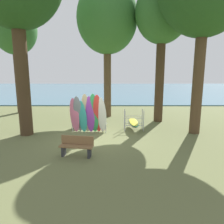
{
  "coord_description": "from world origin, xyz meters",
  "views": [
    {
      "loc": [
        0.95,
        -10.71,
        3.54
      ],
      "look_at": [
        0.93,
        1.67,
        1.1
      ],
      "focal_mm": 33.78,
      "sensor_mm": 36.0,
      "label": 1
    }
  ],
  "objects_px": {
    "park_bench": "(77,146)",
    "tree_far_left_back": "(15,31)",
    "tree_mid_behind": "(108,19)",
    "board_storage_rack": "(134,122)",
    "tree_far_right_back": "(163,15)",
    "leaning_board_pile": "(89,115)"
  },
  "relations": [
    {
      "from": "leaning_board_pile",
      "to": "board_storage_rack",
      "type": "height_order",
      "value": "leaning_board_pile"
    },
    {
      "from": "tree_far_right_back",
      "to": "leaning_board_pile",
      "type": "relative_size",
      "value": 4.01
    },
    {
      "from": "tree_mid_behind",
      "to": "park_bench",
      "type": "distance_m",
      "value": 10.41
    },
    {
      "from": "tree_far_right_back",
      "to": "tree_far_left_back",
      "type": "bearing_deg",
      "value": 163.85
    },
    {
      "from": "tree_far_left_back",
      "to": "tree_far_right_back",
      "type": "distance_m",
      "value": 11.56
    },
    {
      "from": "tree_far_left_back",
      "to": "park_bench",
      "type": "xyz_separation_m",
      "value": [
        6.35,
        -9.45,
        -6.22
      ]
    },
    {
      "from": "tree_far_right_back",
      "to": "leaning_board_pile",
      "type": "xyz_separation_m",
      "value": [
        -4.61,
        -2.93,
        -6.02
      ]
    },
    {
      "from": "leaning_board_pile",
      "to": "park_bench",
      "type": "relative_size",
      "value": 1.6
    },
    {
      "from": "tree_far_left_back",
      "to": "board_storage_rack",
      "type": "height_order",
      "value": "tree_far_left_back"
    },
    {
      "from": "tree_far_left_back",
      "to": "park_bench",
      "type": "relative_size",
      "value": 6.11
    },
    {
      "from": "tree_far_right_back",
      "to": "park_bench",
      "type": "xyz_separation_m",
      "value": [
        -4.75,
        -6.23,
        -6.65
      ]
    },
    {
      "from": "tree_mid_behind",
      "to": "board_storage_rack",
      "type": "xyz_separation_m",
      "value": [
        1.64,
        -3.89,
        -6.7
      ]
    },
    {
      "from": "tree_far_right_back",
      "to": "park_bench",
      "type": "bearing_deg",
      "value": -127.31
    },
    {
      "from": "park_bench",
      "to": "tree_far_left_back",
      "type": "bearing_deg",
      "value": 123.9
    },
    {
      "from": "tree_far_right_back",
      "to": "leaning_board_pile",
      "type": "height_order",
      "value": "tree_far_right_back"
    },
    {
      "from": "tree_far_right_back",
      "to": "park_bench",
      "type": "height_order",
      "value": "tree_far_right_back"
    },
    {
      "from": "tree_mid_behind",
      "to": "leaning_board_pile",
      "type": "bearing_deg",
      "value": -102.3
    },
    {
      "from": "park_bench",
      "to": "tree_mid_behind",
      "type": "bearing_deg",
      "value": 81.81
    },
    {
      "from": "tree_far_right_back",
      "to": "board_storage_rack",
      "type": "distance_m",
      "value": 7.28
    },
    {
      "from": "tree_far_right_back",
      "to": "leaning_board_pile",
      "type": "distance_m",
      "value": 8.13
    },
    {
      "from": "leaning_board_pile",
      "to": "tree_far_left_back",
      "type": "bearing_deg",
      "value": 136.55
    },
    {
      "from": "tree_mid_behind",
      "to": "board_storage_rack",
      "type": "height_order",
      "value": "tree_mid_behind"
    }
  ]
}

